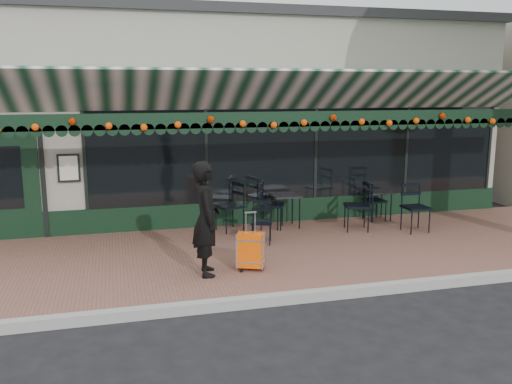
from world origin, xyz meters
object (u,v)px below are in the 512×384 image
object	(u,v)px
chair_b_front	(261,222)
chair_b_left	(230,207)
chair_a_left	(357,206)
chair_a_right	(375,201)
chair_b_right	(272,205)
cafe_table_a	(378,194)
woman	(206,219)
cafe_table_b	(285,198)
chair_a_front	(416,208)
suitcase	(251,251)

from	to	relation	value
chair_b_front	chair_b_left	bearing A→B (deg)	128.11
chair_b_front	chair_a_left	bearing A→B (deg)	29.54
chair_a_right	chair_b_left	world-z (taller)	chair_b_left
chair_a_right	chair_b_right	size ratio (longest dim) A/B	0.88
cafe_table_a	chair_b_right	bearing A→B (deg)	-177.24
chair_b_right	chair_b_left	bearing A→B (deg)	110.14
cafe_table_a	chair_b_right	size ratio (longest dim) A/B	0.66
woman	cafe_table_b	distance (m)	3.26
chair_a_left	chair_a_front	xyz separation A→B (m)	(1.11, -0.40, -0.01)
chair_a_left	chair_a_right	world-z (taller)	chair_a_left
suitcase	chair_a_left	distance (m)	3.28
woman	cafe_table_a	distance (m)	4.99
suitcase	chair_a_front	bearing A→B (deg)	43.64
suitcase	cafe_table_a	size ratio (longest dim) A/B	1.48
chair_a_front	chair_b_front	xyz separation A→B (m)	(-3.25, -0.03, -0.09)
chair_a_left	chair_a_right	size ratio (longest dim) A/B	1.16
woman	chair_a_left	size ratio (longest dim) A/B	1.78
cafe_table_b	chair_b_front	size ratio (longest dim) A/B	0.86
woman	chair_a_front	distance (m)	4.77
cafe_table_b	chair_a_left	distance (m)	1.47
cafe_table_b	chair_a_right	bearing A→B (deg)	1.58
chair_a_right	chair_a_front	bearing A→B (deg)	-167.64
chair_a_left	chair_b_left	xyz separation A→B (m)	(-2.52, 0.63, 0.00)
cafe_table_a	cafe_table_b	xyz separation A→B (m)	(-2.17, -0.10, 0.05)
woman	chair_a_front	bearing A→B (deg)	-68.77
woman	chair_b_right	xyz separation A→B (m)	(1.79, 2.47, -0.40)
chair_a_front	chair_b_right	bearing A→B (deg)	159.92
woman	chair_b_right	size ratio (longest dim) A/B	1.82
chair_b_front	chair_b_right	bearing A→B (deg)	81.93
chair_b_right	cafe_table_a	bearing A→B (deg)	-65.32
woman	suitcase	world-z (taller)	woman
chair_a_front	chair_b_front	size ratio (longest dim) A/B	1.22
suitcase	chair_a_right	size ratio (longest dim) A/B	1.09
suitcase	cafe_table_b	distance (m)	2.84
chair_a_left	chair_b_right	bearing A→B (deg)	-95.17
chair_b_left	chair_b_front	bearing A→B (deg)	0.49
cafe_table_a	woman	bearing A→B (deg)	-148.70
chair_a_left	chair_a_front	bearing A→B (deg)	84.95
chair_a_front	cafe_table_b	bearing A→B (deg)	157.33
chair_b_right	chair_b_front	bearing A→B (deg)	175.72
chair_a_left	chair_b_front	size ratio (longest dim) A/B	1.25
chair_a_right	chair_a_front	world-z (taller)	chair_a_front
chair_a_front	woman	bearing A→B (deg)	-162.04
woman	chair_b_left	world-z (taller)	woman
cafe_table_a	chair_b_front	distance (m)	3.19
suitcase	cafe_table_b	size ratio (longest dim) A/B	1.37
chair_a_right	chair_b_front	distance (m)	3.09
chair_b_left	woman	bearing A→B (deg)	-39.26
chair_a_right	cafe_table_a	bearing A→B (deg)	-71.02
woman	chair_b_front	distance (m)	1.99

